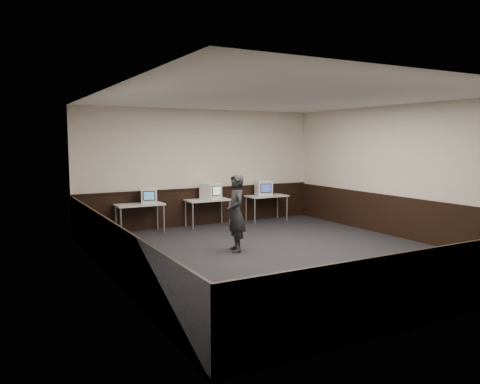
% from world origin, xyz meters
% --- Properties ---
extents(floor, '(8.00, 8.00, 0.00)m').
position_xyz_m(floor, '(0.00, 0.00, 0.00)').
color(floor, black).
rests_on(floor, ground).
extents(ceiling, '(8.00, 8.00, 0.00)m').
position_xyz_m(ceiling, '(0.00, 0.00, 3.20)').
color(ceiling, white).
rests_on(ceiling, back_wall).
extents(back_wall, '(7.00, 0.00, 7.00)m').
position_xyz_m(back_wall, '(0.00, 4.00, 1.60)').
color(back_wall, silver).
rests_on(back_wall, ground).
extents(front_wall, '(7.00, 0.00, 7.00)m').
position_xyz_m(front_wall, '(0.00, -4.00, 1.60)').
color(front_wall, silver).
rests_on(front_wall, ground).
extents(left_wall, '(0.00, 8.00, 8.00)m').
position_xyz_m(left_wall, '(-3.50, 0.00, 1.60)').
color(left_wall, silver).
rests_on(left_wall, ground).
extents(right_wall, '(0.00, 8.00, 8.00)m').
position_xyz_m(right_wall, '(3.50, 0.00, 1.60)').
color(right_wall, silver).
rests_on(right_wall, ground).
extents(wainscot_back, '(6.98, 0.04, 1.00)m').
position_xyz_m(wainscot_back, '(0.00, 3.98, 0.50)').
color(wainscot_back, black).
rests_on(wainscot_back, back_wall).
extents(wainscot_front, '(6.98, 0.04, 1.00)m').
position_xyz_m(wainscot_front, '(0.00, -3.98, 0.50)').
color(wainscot_front, black).
rests_on(wainscot_front, front_wall).
extents(wainscot_left, '(0.04, 7.98, 1.00)m').
position_xyz_m(wainscot_left, '(-3.48, 0.00, 0.50)').
color(wainscot_left, black).
rests_on(wainscot_left, left_wall).
extents(wainscot_right, '(0.04, 7.98, 1.00)m').
position_xyz_m(wainscot_right, '(3.48, 0.00, 0.50)').
color(wainscot_right, black).
rests_on(wainscot_right, right_wall).
extents(wainscot_rail, '(6.98, 0.06, 0.04)m').
position_xyz_m(wainscot_rail, '(0.00, 3.96, 1.02)').
color(wainscot_rail, black).
rests_on(wainscot_rail, wainscot_back).
extents(desk_left, '(1.20, 0.60, 0.75)m').
position_xyz_m(desk_left, '(-1.90, 3.60, 0.68)').
color(desk_left, beige).
rests_on(desk_left, ground).
extents(desk_center, '(1.20, 0.60, 0.75)m').
position_xyz_m(desk_center, '(0.00, 3.60, 0.68)').
color(desk_center, beige).
rests_on(desk_center, ground).
extents(desk_right, '(1.20, 0.60, 0.75)m').
position_xyz_m(desk_right, '(1.90, 3.60, 0.68)').
color(desk_right, beige).
rests_on(desk_right, ground).
extents(emac_left, '(0.51, 0.52, 0.40)m').
position_xyz_m(emac_left, '(-1.65, 3.58, 0.95)').
color(emac_left, white).
rests_on(emac_left, desk_left).
extents(emac_center, '(0.57, 0.58, 0.44)m').
position_xyz_m(emac_center, '(0.10, 3.62, 0.97)').
color(emac_center, white).
rests_on(emac_center, desk_center).
extents(emac_right, '(0.54, 0.55, 0.44)m').
position_xyz_m(emac_right, '(1.79, 3.60, 0.97)').
color(emac_right, white).
rests_on(emac_right, desk_right).
extents(person, '(0.50, 0.67, 1.64)m').
position_xyz_m(person, '(-0.70, 0.69, 0.82)').
color(person, black).
rests_on(person, ground).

